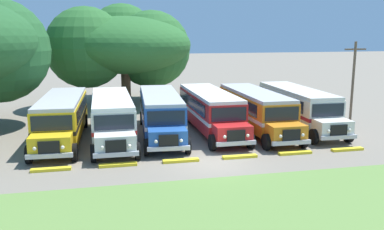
{
  "coord_description": "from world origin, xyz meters",
  "views": [
    {
      "loc": [
        -5.84,
        -20.83,
        7.02
      ],
      "look_at": [
        0.0,
        5.38,
        1.6
      ],
      "focal_mm": 38.99,
      "sensor_mm": 36.0,
      "label": 1
    }
  ],
  "objects_px": {
    "parked_bus_slot_2": "(161,112)",
    "parked_bus_slot_3": "(210,109)",
    "parked_bus_slot_0": "(62,116)",
    "parked_bus_slot_1": "(112,116)",
    "broad_shade_tree": "(123,45)",
    "utility_pole": "(353,79)",
    "parked_bus_slot_4": "(256,109)",
    "parked_bus_slot_5": "(298,106)"
  },
  "relations": [
    {
      "from": "parked_bus_slot_2",
      "to": "parked_bus_slot_3",
      "type": "relative_size",
      "value": 1.01
    },
    {
      "from": "parked_bus_slot_0",
      "to": "parked_bus_slot_1",
      "type": "distance_m",
      "value": 3.24
    },
    {
      "from": "broad_shade_tree",
      "to": "parked_bus_slot_1",
      "type": "bearing_deg",
      "value": -96.69
    },
    {
      "from": "parked_bus_slot_3",
      "to": "utility_pole",
      "type": "relative_size",
      "value": 1.74
    },
    {
      "from": "parked_bus_slot_2",
      "to": "utility_pole",
      "type": "height_order",
      "value": "utility_pole"
    },
    {
      "from": "parked_bus_slot_4",
      "to": "utility_pole",
      "type": "bearing_deg",
      "value": 100.46
    },
    {
      "from": "parked_bus_slot_0",
      "to": "parked_bus_slot_5",
      "type": "xyz_separation_m",
      "value": [
        16.8,
        0.2,
        0.0
      ]
    },
    {
      "from": "parked_bus_slot_5",
      "to": "broad_shade_tree",
      "type": "height_order",
      "value": "broad_shade_tree"
    },
    {
      "from": "parked_bus_slot_0",
      "to": "parked_bus_slot_5",
      "type": "bearing_deg",
      "value": 93.05
    },
    {
      "from": "parked_bus_slot_3",
      "to": "parked_bus_slot_5",
      "type": "bearing_deg",
      "value": 89.43
    },
    {
      "from": "parked_bus_slot_1",
      "to": "utility_pole",
      "type": "xyz_separation_m",
      "value": [
        18.75,
        1.79,
        1.78
      ]
    },
    {
      "from": "parked_bus_slot_2",
      "to": "parked_bus_slot_1",
      "type": "bearing_deg",
      "value": -76.89
    },
    {
      "from": "parked_bus_slot_4",
      "to": "broad_shade_tree",
      "type": "relative_size",
      "value": 0.78
    },
    {
      "from": "parked_bus_slot_1",
      "to": "utility_pole",
      "type": "bearing_deg",
      "value": 95.61
    },
    {
      "from": "parked_bus_slot_0",
      "to": "parked_bus_slot_3",
      "type": "distance_m",
      "value": 10.09
    },
    {
      "from": "parked_bus_slot_0",
      "to": "parked_bus_slot_5",
      "type": "relative_size",
      "value": 1.0
    },
    {
      "from": "parked_bus_slot_5",
      "to": "broad_shade_tree",
      "type": "bearing_deg",
      "value": -137.54
    },
    {
      "from": "parked_bus_slot_2",
      "to": "parked_bus_slot_3",
      "type": "bearing_deg",
      "value": 97.9
    },
    {
      "from": "parked_bus_slot_0",
      "to": "broad_shade_tree",
      "type": "height_order",
      "value": "broad_shade_tree"
    },
    {
      "from": "parked_bus_slot_3",
      "to": "utility_pole",
      "type": "height_order",
      "value": "utility_pole"
    },
    {
      "from": "parked_bus_slot_1",
      "to": "utility_pole",
      "type": "distance_m",
      "value": 18.92
    },
    {
      "from": "parked_bus_slot_2",
      "to": "broad_shade_tree",
      "type": "relative_size",
      "value": 0.79
    },
    {
      "from": "parked_bus_slot_2",
      "to": "utility_pole",
      "type": "bearing_deg",
      "value": 98.75
    },
    {
      "from": "parked_bus_slot_2",
      "to": "parked_bus_slot_5",
      "type": "height_order",
      "value": "same"
    },
    {
      "from": "parked_bus_slot_3",
      "to": "utility_pole",
      "type": "bearing_deg",
      "value": 94.82
    },
    {
      "from": "parked_bus_slot_2",
      "to": "parked_bus_slot_4",
      "type": "height_order",
      "value": "same"
    },
    {
      "from": "parked_bus_slot_4",
      "to": "broad_shade_tree",
      "type": "bearing_deg",
      "value": -149.23
    },
    {
      "from": "parked_bus_slot_4",
      "to": "utility_pole",
      "type": "relative_size",
      "value": 1.74
    },
    {
      "from": "parked_bus_slot_0",
      "to": "parked_bus_slot_5",
      "type": "distance_m",
      "value": 16.81
    },
    {
      "from": "parked_bus_slot_1",
      "to": "parked_bus_slot_3",
      "type": "height_order",
      "value": "same"
    },
    {
      "from": "parked_bus_slot_3",
      "to": "broad_shade_tree",
      "type": "distance_m",
      "value": 15.09
    },
    {
      "from": "parked_bus_slot_2",
      "to": "parked_bus_slot_4",
      "type": "relative_size",
      "value": 1.01
    },
    {
      "from": "parked_bus_slot_0",
      "to": "parked_bus_slot_3",
      "type": "height_order",
      "value": "same"
    },
    {
      "from": "parked_bus_slot_1",
      "to": "broad_shade_tree",
      "type": "height_order",
      "value": "broad_shade_tree"
    },
    {
      "from": "parked_bus_slot_1",
      "to": "parked_bus_slot_2",
      "type": "xyz_separation_m",
      "value": [
        3.3,
        0.52,
        0.0
      ]
    },
    {
      "from": "parked_bus_slot_3",
      "to": "broad_shade_tree",
      "type": "relative_size",
      "value": 0.78
    },
    {
      "from": "parked_bus_slot_0",
      "to": "broad_shade_tree",
      "type": "distance_m",
      "value": 15.21
    },
    {
      "from": "parked_bus_slot_1",
      "to": "broad_shade_tree",
      "type": "relative_size",
      "value": 0.78
    },
    {
      "from": "parked_bus_slot_1",
      "to": "parked_bus_slot_5",
      "type": "height_order",
      "value": "same"
    },
    {
      "from": "parked_bus_slot_4",
      "to": "broad_shade_tree",
      "type": "xyz_separation_m",
      "value": [
        -8.41,
        14.14,
        4.09
      ]
    },
    {
      "from": "broad_shade_tree",
      "to": "parked_bus_slot_4",
      "type": "bearing_deg",
      "value": -59.24
    },
    {
      "from": "parked_bus_slot_4",
      "to": "parked_bus_slot_5",
      "type": "bearing_deg",
      "value": 98.43
    }
  ]
}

